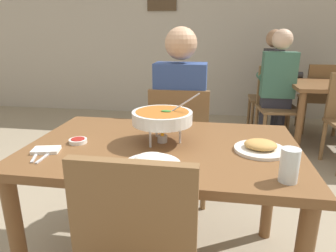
{
  "coord_description": "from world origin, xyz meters",
  "views": [
    {
      "loc": [
        0.24,
        -1.37,
        1.27
      ],
      "look_at": [
        0.0,
        0.15,
        0.79
      ],
      "focal_mm": 32.0,
      "sensor_mm": 36.0,
      "label": 1
    }
  ],
  "objects": [
    {
      "name": "chair_bg_window",
      "position": [
        1.58,
        2.66,
        0.51
      ],
      "size": [
        0.46,
        0.46,
        0.9
      ],
      "color": "brown",
      "rests_on": "ground_plane"
    },
    {
      "name": "fork_utensil",
      "position": [
        -0.54,
        -0.23,
        0.74
      ],
      "size": [
        0.07,
        0.16,
        0.01
      ],
      "primitive_type": "cube",
      "rotation": [
        0.0,
        0.0,
        0.35
      ],
      "color": "silver",
      "rests_on": "dining_table_main"
    },
    {
      "name": "patron_bg_right",
      "position": [
        0.93,
        2.17,
        0.75
      ],
      "size": [
        0.4,
        0.45,
        1.31
      ],
      "color": "#2D2D38",
      "rests_on": "ground_plane"
    },
    {
      "name": "cafe_rear_partition",
      "position": [
        0.0,
        3.41,
        1.5
      ],
      "size": [
        10.0,
        0.1,
        3.0
      ],
      "primitive_type": "cube",
      "color": "#BCB2A3",
      "rests_on": "ground_plane"
    },
    {
      "name": "dining_table_far",
      "position": [
        1.56,
        2.13,
        0.61
      ],
      "size": [
        1.0,
        0.8,
        0.74
      ],
      "color": "brown",
      "rests_on": "ground_plane"
    },
    {
      "name": "patron_bg_left",
      "position": [
        0.99,
        2.7,
        0.75
      ],
      "size": [
        0.45,
        0.4,
        1.31
      ],
      "color": "#2D2D38",
      "rests_on": "ground_plane"
    },
    {
      "name": "sauce_dish",
      "position": [
        -0.43,
        -0.05,
        0.75
      ],
      "size": [
        0.09,
        0.09,
        0.02
      ],
      "color": "white",
      "rests_on": "dining_table_main"
    },
    {
      "name": "napkin_folded",
      "position": [
        -0.52,
        -0.18,
        0.75
      ],
      "size": [
        0.14,
        0.11,
        0.02
      ],
      "primitive_type": "cube",
      "rotation": [
        0.0,
        0.0,
        0.23
      ],
      "color": "white",
      "rests_on": "dining_table_main"
    },
    {
      "name": "appetizer_plate",
      "position": [
        0.46,
        -0.01,
        0.76
      ],
      "size": [
        0.24,
        0.24,
        0.06
      ],
      "color": "white",
      "rests_on": "dining_table_main"
    },
    {
      "name": "chair_bg_right",
      "position": [
        0.95,
        2.2,
        0.51
      ],
      "size": [
        0.48,
        0.48,
        0.9
      ],
      "color": "brown",
      "rests_on": "ground_plane"
    },
    {
      "name": "spoon_utensil",
      "position": [
        -0.49,
        -0.23,
        0.74
      ],
      "size": [
        0.02,
        0.17,
        0.01
      ],
      "primitive_type": "cube",
      "rotation": [
        0.0,
        0.0,
        0.02
      ],
      "color": "silver",
      "rests_on": "dining_table_main"
    },
    {
      "name": "dining_table_main",
      "position": [
        0.0,
        0.0,
        0.63
      ],
      "size": [
        1.33,
        0.85,
        0.74
      ],
      "color": "brown",
      "rests_on": "ground_plane"
    },
    {
      "name": "curry_bowl",
      "position": [
        -0.01,
        0.03,
        0.87
      ],
      "size": [
        0.33,
        0.3,
        0.26
      ],
      "color": "silver",
      "rests_on": "dining_table_main"
    },
    {
      "name": "rice_plate",
      "position": [
        -0.0,
        -0.26,
        0.76
      ],
      "size": [
        0.24,
        0.24,
        0.06
      ],
      "color": "white",
      "rests_on": "dining_table_main"
    },
    {
      "name": "chair_bg_left",
      "position": [
        1.01,
        2.65,
        0.51
      ],
      "size": [
        0.44,
        0.44,
        0.9
      ],
      "color": "brown",
      "rests_on": "ground_plane"
    },
    {
      "name": "diner_main",
      "position": [
        0.0,
        0.74,
        0.75
      ],
      "size": [
        0.4,
        0.45,
        1.31
      ],
      "color": "#2D2D38",
      "rests_on": "ground_plane"
    },
    {
      "name": "chair_diner_main",
      "position": [
        -0.0,
        0.71,
        0.51
      ],
      "size": [
        0.44,
        0.44,
        0.9
      ],
      "color": "brown",
      "rests_on": "ground_plane"
    },
    {
      "name": "drink_glass",
      "position": [
        0.53,
        -0.31,
        0.8
      ],
      "size": [
        0.07,
        0.07,
        0.13
      ],
      "color": "silver",
      "rests_on": "dining_table_main"
    }
  ]
}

